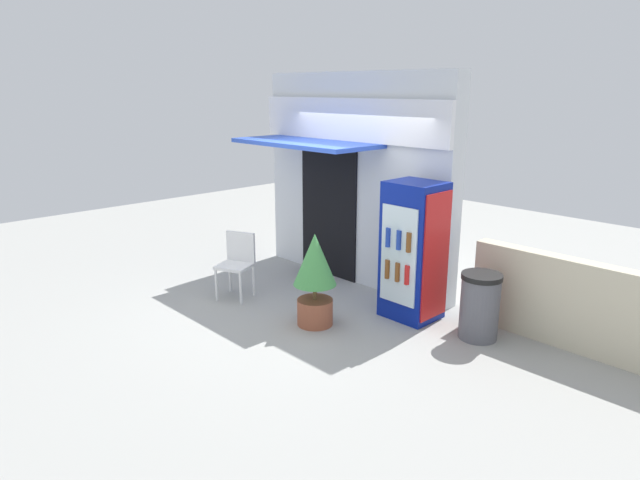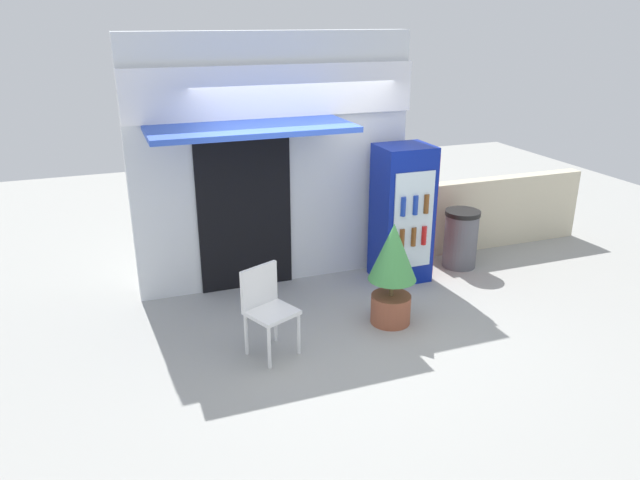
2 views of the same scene
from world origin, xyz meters
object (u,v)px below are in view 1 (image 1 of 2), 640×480
object	(u,v)px
plastic_chair	(237,260)
potted_plant_near_shop	(315,273)
drink_cooler	(414,251)
trash_bin	(480,306)

from	to	relation	value
plastic_chair	potted_plant_near_shop	xyz separation A→B (m)	(1.46, 0.12, 0.13)
drink_cooler	plastic_chair	xyz separation A→B (m)	(-2.13, -1.19, -0.34)
plastic_chair	drink_cooler	bearing A→B (deg)	29.12
drink_cooler	trash_bin	world-z (taller)	drink_cooler
trash_bin	plastic_chair	bearing A→B (deg)	-157.94
drink_cooler	trash_bin	xyz separation A→B (m)	(0.94, 0.06, -0.48)
drink_cooler	potted_plant_near_shop	xyz separation A→B (m)	(-0.67, -1.07, -0.21)
plastic_chair	trash_bin	bearing A→B (deg)	22.06
plastic_chair	potted_plant_near_shop	distance (m)	1.47
drink_cooler	plastic_chair	size ratio (longest dim) A/B	1.92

